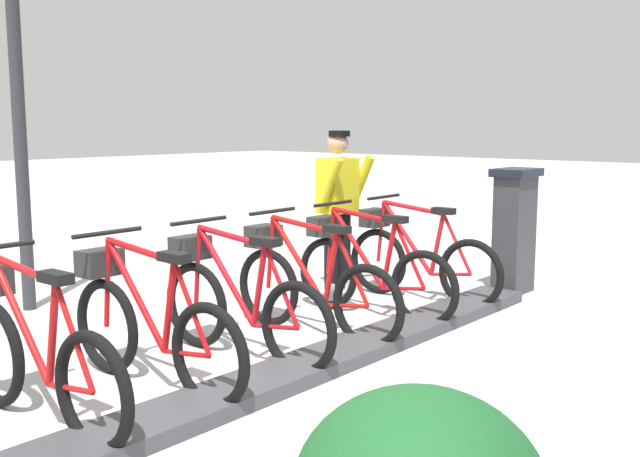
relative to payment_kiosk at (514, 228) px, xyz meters
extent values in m
plane|color=silver|center=(-0.05, 3.54, -0.67)|extent=(60.00, 60.00, 0.00)
cube|color=#47474C|center=(-0.05, 3.54, -0.62)|extent=(0.44, 6.40, 0.10)
cube|color=#38383D|center=(0.00, 0.00, -0.07)|extent=(0.28, 0.44, 1.20)
cube|color=#194C8C|center=(0.15, 0.00, 0.28)|extent=(0.03, 0.30, 0.40)
cube|color=black|center=(0.00, 0.00, 0.57)|extent=(0.36, 0.52, 0.08)
torus|color=black|center=(-0.03, 0.93, -0.33)|extent=(0.67, 0.09, 0.67)
torus|color=black|center=(1.02, 0.95, -0.33)|extent=(0.67, 0.09, 0.67)
cylinder|color=red|center=(0.68, 0.95, -0.05)|extent=(0.60, 0.06, 0.70)
cylinder|color=red|center=(0.34, 0.94, -0.09)|extent=(0.16, 0.05, 0.61)
cylinder|color=red|center=(0.62, 0.94, 0.25)|extent=(0.69, 0.06, 0.11)
cylinder|color=red|center=(0.18, 0.93, -0.36)|extent=(0.43, 0.04, 0.09)
cylinder|color=red|center=(0.12, 0.93, -0.06)|extent=(0.33, 0.04, 0.56)
cylinder|color=red|center=(0.99, 0.95, -0.02)|extent=(0.10, 0.04, 0.62)
cube|color=black|center=(0.28, 0.94, 0.24)|extent=(0.22, 0.11, 0.06)
cylinder|color=black|center=(0.96, 0.95, 0.33)|extent=(0.05, 0.54, 0.03)
cube|color=#2D2D2D|center=(1.07, 0.96, 0.11)|extent=(0.21, 0.28, 0.18)
torus|color=black|center=(-0.03, 1.73, -0.33)|extent=(0.67, 0.09, 0.67)
torus|color=black|center=(1.02, 1.75, -0.33)|extent=(0.67, 0.09, 0.67)
cylinder|color=red|center=(0.68, 1.75, -0.05)|extent=(0.60, 0.06, 0.70)
cylinder|color=red|center=(0.34, 1.74, -0.09)|extent=(0.16, 0.05, 0.61)
cylinder|color=red|center=(0.62, 1.75, 0.25)|extent=(0.69, 0.06, 0.11)
cylinder|color=red|center=(0.18, 1.73, -0.36)|extent=(0.43, 0.04, 0.09)
cylinder|color=red|center=(0.12, 1.73, -0.06)|extent=(0.33, 0.04, 0.56)
cylinder|color=red|center=(0.99, 1.75, -0.02)|extent=(0.10, 0.04, 0.62)
cube|color=black|center=(0.28, 1.74, 0.24)|extent=(0.22, 0.11, 0.06)
cylinder|color=black|center=(0.96, 1.75, 0.33)|extent=(0.05, 0.54, 0.03)
cube|color=#2D2D2D|center=(1.07, 1.76, 0.11)|extent=(0.21, 0.28, 0.18)
torus|color=black|center=(-0.03, 2.53, -0.33)|extent=(0.67, 0.09, 0.67)
torus|color=black|center=(1.02, 2.56, -0.33)|extent=(0.67, 0.09, 0.67)
cylinder|color=red|center=(0.68, 2.55, -0.05)|extent=(0.60, 0.06, 0.70)
cylinder|color=red|center=(0.34, 2.54, -0.09)|extent=(0.16, 0.05, 0.61)
cylinder|color=red|center=(0.62, 2.55, 0.25)|extent=(0.69, 0.06, 0.11)
cylinder|color=red|center=(0.18, 2.54, -0.36)|extent=(0.43, 0.04, 0.09)
cylinder|color=red|center=(0.12, 2.53, -0.06)|extent=(0.33, 0.04, 0.56)
cylinder|color=red|center=(0.99, 2.55, -0.02)|extent=(0.10, 0.04, 0.62)
cube|color=black|center=(0.28, 2.54, 0.24)|extent=(0.22, 0.11, 0.06)
cylinder|color=black|center=(0.96, 2.55, 0.33)|extent=(0.05, 0.54, 0.03)
cube|color=#2D2D2D|center=(1.07, 2.56, 0.11)|extent=(0.21, 0.28, 0.18)
torus|color=black|center=(-0.03, 3.33, -0.33)|extent=(0.67, 0.09, 0.67)
torus|color=black|center=(1.02, 3.36, -0.33)|extent=(0.67, 0.09, 0.67)
cylinder|color=red|center=(0.68, 3.35, -0.05)|extent=(0.60, 0.06, 0.70)
cylinder|color=red|center=(0.34, 3.34, -0.09)|extent=(0.16, 0.05, 0.61)
cylinder|color=red|center=(0.62, 3.35, 0.25)|extent=(0.69, 0.06, 0.11)
cylinder|color=red|center=(0.18, 3.34, -0.36)|extent=(0.43, 0.04, 0.09)
cylinder|color=red|center=(0.12, 3.33, -0.06)|extent=(0.33, 0.04, 0.56)
cylinder|color=red|center=(0.99, 3.36, -0.02)|extent=(0.10, 0.04, 0.62)
cube|color=black|center=(0.28, 3.34, 0.24)|extent=(0.22, 0.11, 0.06)
cylinder|color=black|center=(0.96, 3.35, 0.33)|extent=(0.05, 0.54, 0.03)
cube|color=#2D2D2D|center=(1.07, 3.36, 0.11)|extent=(0.21, 0.28, 0.18)
torus|color=black|center=(-0.03, 4.13, -0.33)|extent=(0.67, 0.09, 0.67)
torus|color=black|center=(1.02, 4.16, -0.33)|extent=(0.67, 0.09, 0.67)
cylinder|color=red|center=(0.68, 4.15, -0.05)|extent=(0.60, 0.06, 0.70)
cylinder|color=red|center=(0.34, 4.14, -0.09)|extent=(0.16, 0.05, 0.61)
cylinder|color=red|center=(0.62, 4.15, 0.25)|extent=(0.69, 0.06, 0.11)
cylinder|color=red|center=(0.18, 4.14, -0.36)|extent=(0.43, 0.04, 0.09)
cylinder|color=red|center=(0.12, 4.13, -0.06)|extent=(0.33, 0.04, 0.56)
cylinder|color=red|center=(0.99, 4.16, -0.02)|extent=(0.10, 0.04, 0.62)
cube|color=black|center=(0.28, 4.14, 0.24)|extent=(0.22, 0.11, 0.06)
cylinder|color=black|center=(0.96, 4.15, 0.33)|extent=(0.05, 0.54, 0.03)
cube|color=#2D2D2D|center=(1.07, 4.16, 0.11)|extent=(0.21, 0.28, 0.18)
torus|color=black|center=(-0.03, 4.93, -0.33)|extent=(0.67, 0.09, 0.67)
cylinder|color=red|center=(0.68, 4.95, -0.05)|extent=(0.60, 0.06, 0.70)
cylinder|color=red|center=(0.34, 4.94, -0.09)|extent=(0.16, 0.05, 0.61)
cylinder|color=red|center=(0.62, 4.95, 0.25)|extent=(0.69, 0.06, 0.11)
cylinder|color=red|center=(0.18, 4.94, -0.36)|extent=(0.43, 0.04, 0.09)
cylinder|color=red|center=(0.12, 4.93, -0.06)|extent=(0.33, 0.04, 0.56)
cube|color=black|center=(0.28, 4.94, 0.24)|extent=(0.22, 0.11, 0.06)
cube|color=white|center=(1.37, 1.01, -0.62)|extent=(0.26, 0.11, 0.10)
cube|color=white|center=(1.49, 1.23, -0.62)|extent=(0.26, 0.11, 0.10)
cylinder|color=black|center=(1.43, 1.02, -0.24)|extent=(0.15, 0.15, 0.82)
cylinder|color=black|center=(1.43, 1.22, -0.24)|extent=(0.15, 0.15, 0.82)
cube|color=yellow|center=(1.43, 1.12, 0.43)|extent=(0.26, 0.40, 0.56)
cylinder|color=yellow|center=(1.33, 0.86, 0.46)|extent=(0.34, 0.10, 0.57)
cylinder|color=yellow|center=(1.33, 1.38, 0.46)|extent=(0.34, 0.10, 0.57)
sphere|color=tan|center=(1.43, 1.12, 0.86)|extent=(0.22, 0.22, 0.22)
cylinder|color=black|center=(1.41, 1.12, 0.96)|extent=(0.22, 0.22, 0.06)
cylinder|color=#2D2D33|center=(3.13, 3.62, 1.01)|extent=(0.12, 0.12, 3.36)
camera|label=1|loc=(-3.34, 6.96, 1.07)|focal=41.32mm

